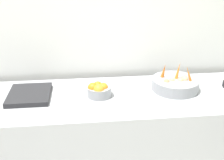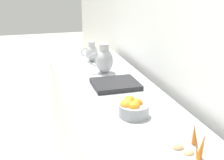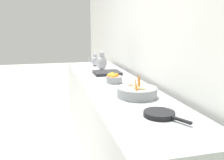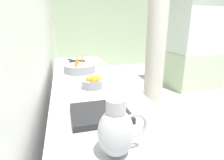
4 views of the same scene
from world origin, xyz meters
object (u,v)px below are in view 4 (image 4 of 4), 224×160
(orange_bowl, at_px, (93,82))
(metal_pitcher_tall, at_px, (116,131))
(vegetable_colander, at_px, (80,68))
(skillet_on_counter, at_px, (77,62))
(glass_block_booth, at_px, (191,44))
(support_column, at_px, (158,20))

(orange_bowl, height_order, metal_pitcher_tall, metal_pitcher_tall)
(vegetable_colander, distance_m, skillet_on_counter, 0.51)
(skillet_on_counter, height_order, glass_block_booth, glass_block_booth)
(vegetable_colander, relative_size, skillet_on_counter, 1.05)
(metal_pitcher_tall, bearing_deg, skillet_on_counter, 89.73)
(vegetable_colander, bearing_deg, metal_pitcher_tall, -89.75)
(skillet_on_counter, xyz_separation_m, glass_block_booth, (2.72, 1.04, 0.08))
(vegetable_colander, relative_size, orange_bowl, 2.00)
(orange_bowl, xyz_separation_m, glass_block_booth, (2.68, 2.15, 0.05))
(vegetable_colander, height_order, orange_bowl, vegetable_colander)
(support_column, bearing_deg, vegetable_colander, -150.21)
(orange_bowl, relative_size, glass_block_booth, 0.09)
(skillet_on_counter, relative_size, glass_block_booth, 0.17)
(skillet_on_counter, relative_size, support_column, 0.11)
(support_column, bearing_deg, glass_block_booth, 29.31)
(metal_pitcher_tall, relative_size, support_column, 0.08)
(orange_bowl, height_order, support_column, support_column)
(vegetable_colander, height_order, metal_pitcher_tall, metal_pitcher_tall)
(metal_pitcher_tall, xyz_separation_m, glass_block_booth, (2.73, 3.01, -0.01))
(orange_bowl, relative_size, skillet_on_counter, 0.53)
(metal_pitcher_tall, distance_m, skillet_on_counter, 1.97)
(glass_block_booth, bearing_deg, orange_bowl, -141.30)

